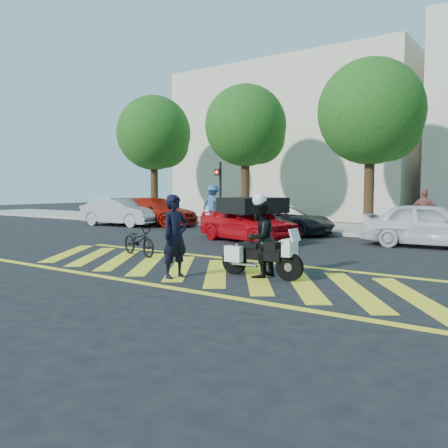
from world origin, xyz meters
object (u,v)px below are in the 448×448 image
Objects in this scene: police_motorcycle at (260,255)px; parked_far_left at (121,212)px; parked_left at (156,211)px; parked_mid_left at (285,220)px; officer_bike at (175,236)px; bicycle at (139,241)px; parked_mid_right at (431,225)px; officer_moto at (259,238)px; red_convertible at (247,222)px.

parked_far_left reaches higher than police_motorcycle.
parked_left reaches higher than police_motorcycle.
parked_left is at bearing 90.89° from parked_mid_left.
officer_bike is 3.65m from bicycle.
parked_mid_left is at bearing 75.65° from parked_mid_right.
bicycle is at bearing -99.43° from officer_moto.
parked_mid_right is (5.80, 2.13, 0.01)m from red_convertible.
bicycle is 0.98× the size of officer_moto.
parked_mid_left is (0.42, 8.01, 0.15)m from bicycle.
parked_far_left is at bearing -120.57° from officer_moto.
parked_mid_left is (9.03, 0.93, -0.13)m from parked_far_left.
parked_far_left reaches higher than bicycle.
parked_left reaches higher than parked_mid_left.
officer_bike is 9.46m from parked_mid_right.
parked_far_left is at bearing 94.07° from red_convertible.
parked_mid_right is (15.00, -0.14, 0.02)m from parked_far_left.
officer_bike is 14.74m from parked_far_left.
police_motorcycle is (1.45, 1.13, -0.42)m from officer_bike.
bicycle is at bearing -136.80° from parked_left.
parked_mid_right is (1.88, 7.73, -0.11)m from officer_moto.
parked_far_left is (-9.20, 2.26, -0.01)m from red_convertible.
red_convertible is 1.01× the size of parked_mid_left.
red_convertible reaches higher than parked_left.
parked_mid_right is at bearing 76.78° from police_motorcycle.
parked_left is at bearing 142.81° from police_motorcycle.
bicycle is 0.34× the size of parked_left.
officer_bike reaches higher than parked_far_left.
parked_far_left is at bearing 99.23° from parked_mid_left.
officer_moto is 0.34× the size of parked_left.
parked_mid_right is at bearing -93.93° from parked_left.
parked_mid_right is (3.33, 8.86, -0.17)m from officer_bike.
officer_bike is 1.08× the size of bicycle.
officer_bike is 1.83m from officer_moto.
officer_moto is at bearing 162.04° from parked_mid_right.
parked_mid_right reaches higher than parked_mid_left.
parked_mid_left is at bearing 115.40° from police_motorcycle.
bicycle is at bearing 133.11° from parked_mid_right.
officer_bike reaches higher than parked_left.
parked_far_left is 1.79m from parked_left.
parked_left is (-10.41, 10.26, -0.18)m from officer_bike.
police_motorcycle is 15.31m from parked_far_left.
parked_far_left is (-13.13, 7.87, 0.23)m from police_motorcycle.
police_motorcycle reaches higher than bicycle.
parked_left is at bearing 83.94° from red_convertible.
officer_bike is 1.06× the size of officer_moto.
bicycle is 0.38× the size of parked_far_left.
bicycle is 11.12m from parked_left.
officer_bike reaches higher than officer_moto.
parked_far_left is (-8.60, 7.09, 0.28)m from bicycle.
parked_mid_left is at bearing 23.48° from officer_bike.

